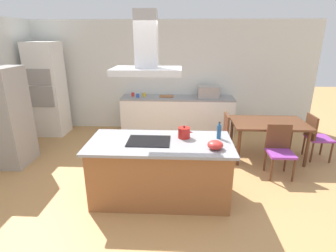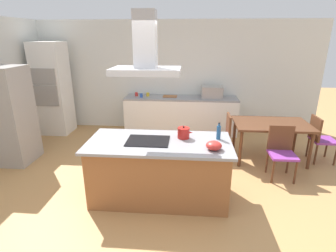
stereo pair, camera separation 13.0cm
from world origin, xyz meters
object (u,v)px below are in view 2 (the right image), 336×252
(tea_kettle, at_px, (184,133))
(olive_oil_bottle, at_px, (219,132))
(chair_at_right_end, at_px, (320,136))
(refrigerator, at_px, (6,116))
(chair_at_left_end, at_px, (222,133))
(range_hood, at_px, (146,54))
(chair_facing_island, at_px, (281,149))
(cooktop, at_px, (148,141))
(coffee_mug_yellow, at_px, (148,94))
(wall_oven_stack, at_px, (53,89))
(mixing_bowl, at_px, (214,145))
(coffee_mug_blue, at_px, (141,95))
(dining_table, at_px, (271,127))
(cutting_board, at_px, (170,96))
(countertop_microwave, at_px, (212,92))
(coffee_mug_red, at_px, (136,94))

(tea_kettle, distance_m, olive_oil_bottle, 0.51)
(chair_at_right_end, bearing_deg, refrigerator, -175.42)
(chair_at_left_end, xyz_separation_m, range_hood, (-1.24, -1.47, 1.59))
(chair_facing_island, bearing_deg, cooktop, -159.62)
(coffee_mug_yellow, height_order, wall_oven_stack, wall_oven_stack)
(mixing_bowl, xyz_separation_m, coffee_mug_yellow, (-1.37, 3.15, -0.01))
(coffee_mug_blue, bearing_deg, wall_oven_stack, -175.67)
(tea_kettle, relative_size, coffee_mug_blue, 2.53)
(tea_kettle, xyz_separation_m, dining_table, (1.65, 1.29, -0.31))
(coffee_mug_blue, relative_size, cutting_board, 0.26)
(range_hood, bearing_deg, cutting_board, 88.14)
(countertop_microwave, distance_m, chair_at_right_end, 2.47)
(refrigerator, distance_m, chair_at_right_end, 5.92)
(cutting_board, height_order, chair_at_left_end, cutting_board)
(tea_kettle, height_order, cutting_board, tea_kettle)
(tea_kettle, height_order, wall_oven_stack, wall_oven_stack)
(countertop_microwave, height_order, coffee_mug_blue, countertop_microwave)
(refrigerator, bearing_deg, chair_at_left_end, 6.63)
(olive_oil_bottle, distance_m, chair_facing_island, 1.40)
(coffee_mug_red, bearing_deg, tea_kettle, -65.74)
(countertop_microwave, xyz_separation_m, refrigerator, (-3.93, -1.89, -0.13))
(wall_oven_stack, bearing_deg, tea_kettle, -37.36)
(countertop_microwave, relative_size, dining_table, 0.36)
(mixing_bowl, bearing_deg, coffee_mug_yellow, 113.49)
(coffee_mug_blue, relative_size, dining_table, 0.06)
(tea_kettle, height_order, countertop_microwave, countertop_microwave)
(cutting_board, height_order, refrigerator, refrigerator)
(coffee_mug_blue, bearing_deg, cooktop, -77.92)
(wall_oven_stack, relative_size, range_hood, 2.44)
(chair_at_left_end, height_order, chair_at_right_end, same)
(coffee_mug_yellow, height_order, chair_facing_island, coffee_mug_yellow)
(coffee_mug_red, height_order, chair_facing_island, coffee_mug_red)
(refrigerator, bearing_deg, coffee_mug_yellow, 39.37)
(dining_table, bearing_deg, coffee_mug_yellow, 150.71)
(tea_kettle, xyz_separation_m, coffee_mug_blue, (-1.10, 2.64, -0.03))
(cooktop, height_order, chair_facing_island, cooktop)
(tea_kettle, relative_size, chair_facing_island, 0.26)
(countertop_microwave, xyz_separation_m, coffee_mug_blue, (-1.71, -0.07, -0.09))
(tea_kettle, height_order, chair_at_right_end, tea_kettle)
(dining_table, xyz_separation_m, chair_facing_island, (0.00, -0.67, -0.16))
(coffee_mug_yellow, distance_m, refrigerator, 3.06)
(refrigerator, bearing_deg, mixing_bowl, -17.97)
(olive_oil_bottle, height_order, coffee_mug_yellow, olive_oil_bottle)
(coffee_mug_yellow, bearing_deg, dining_table, -29.29)
(coffee_mug_blue, distance_m, chair_at_right_end, 3.93)
(tea_kettle, relative_size, wall_oven_stack, 0.10)
(mixing_bowl, bearing_deg, tea_kettle, 136.53)
(cutting_board, xyz_separation_m, chair_at_right_end, (2.98, -1.46, -0.40))
(olive_oil_bottle, distance_m, countertop_microwave, 2.71)
(coffee_mug_red, bearing_deg, coffee_mug_yellow, -0.58)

